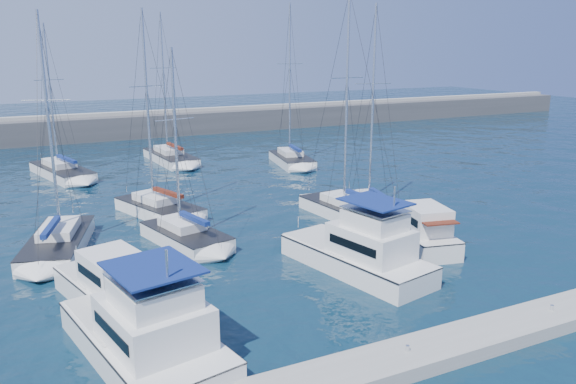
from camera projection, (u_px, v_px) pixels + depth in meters
name	position (u px, v px, depth m)	size (l,w,h in m)	color
ground	(285.00, 268.00, 31.49)	(220.00, 220.00, 0.00)	black
breakwater	(120.00, 130.00, 76.48)	(160.00, 6.00, 4.45)	#424244
dock	(407.00, 358.00, 21.84)	(40.00, 2.20, 0.60)	gray
dock_cleat_centre	(408.00, 348.00, 21.73)	(0.16, 0.16, 0.25)	silver
dock_cleat_near_stbd	(552.00, 308.00, 25.11)	(0.16, 0.16, 0.25)	silver
motor_yacht_port_outer	(110.00, 287.00, 26.73)	(4.51, 7.40, 3.20)	silver
motor_yacht_port_inner	(148.00, 335.00, 21.92)	(5.66, 9.60, 4.69)	silver
motor_yacht_stbd_inner	(361.00, 253.00, 30.62)	(5.25, 9.64, 4.69)	silver
motor_yacht_stbd_outer	(420.00, 233.00, 34.55)	(3.96, 6.95, 3.20)	silver
sailboat_mid_a	(58.00, 242.00, 34.06)	(5.21, 8.82, 14.43)	silver
sailboat_mid_b	(159.00, 208.00, 41.20)	(5.44, 8.19, 14.97)	silver
sailboat_mid_c	(186.00, 236.00, 35.21)	(4.55, 7.28, 12.37)	silver
sailboat_mid_d	(351.00, 212.00, 40.40)	(4.20, 9.33, 15.99)	silver
sailboat_mid_e	(373.00, 210.00, 40.85)	(4.65, 8.75, 15.27)	silver
sailboat_back_a	(62.00, 171.00, 53.43)	(5.48, 9.93, 14.48)	silver
sailboat_back_b	(170.00, 157.00, 60.22)	(3.98, 9.57, 15.84)	silver
sailboat_back_c	(292.00, 159.00, 58.95)	(4.26, 7.95, 16.63)	silver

